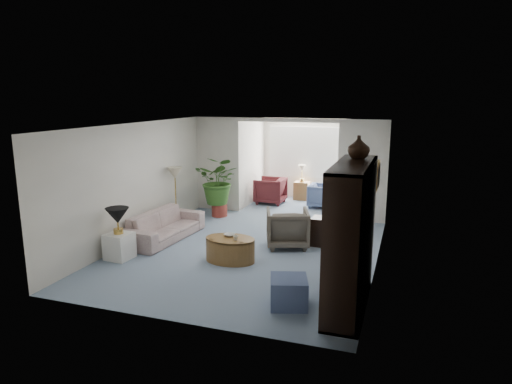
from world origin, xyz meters
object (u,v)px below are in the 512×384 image
(sunroom_chair_blue, at_px, (322,196))
(coffee_bowl, at_px, (230,235))
(coffee_table, at_px, (230,250))
(table_lamp, at_px, (117,216))
(ottoman, at_px, (289,292))
(cabinet_urn, at_px, (359,147))
(floor_lamp, at_px, (175,173))
(framed_picture, at_px, (378,176))
(coffee_cup, at_px, (236,238))
(sofa, at_px, (165,225))
(side_table_dark, at_px, (324,232))
(entertainment_cabinet, at_px, (351,237))
(end_table, at_px, (119,246))
(sunroom_chair_maroon, at_px, (270,190))
(wingback_chair, at_px, (287,228))
(sunroom_table, at_px, (302,191))
(plant_pot, at_px, (220,210))

(sunroom_chair_blue, bearing_deg, coffee_bowl, 169.54)
(coffee_bowl, bearing_deg, coffee_table, -63.43)
(table_lamp, relative_size, sunroom_chair_blue, 0.62)
(ottoman, bearing_deg, cabinet_urn, 43.62)
(floor_lamp, bearing_deg, coffee_bowl, -40.69)
(ottoman, bearing_deg, framed_picture, 61.02)
(coffee_cup, bearing_deg, sofa, 155.90)
(side_table_dark, bearing_deg, floor_lamp, 172.97)
(entertainment_cabinet, xyz_separation_m, cabinet_urn, (0.00, 0.50, 1.24))
(end_table, height_order, cabinet_urn, cabinet_urn)
(side_table_dark, relative_size, sunroom_chair_maroon, 0.72)
(side_table_dark, distance_m, ottoman, 2.92)
(coffee_table, relative_size, wingback_chair, 1.11)
(sunroom_chair_blue, xyz_separation_m, sunroom_table, (-0.75, 0.75, -0.06))
(end_table, bearing_deg, floor_lamp, 93.20)
(wingback_chair, xyz_separation_m, plant_pot, (-2.27, 1.76, -0.23))
(sofa, bearing_deg, entertainment_cabinet, -110.37)
(side_table_dark, bearing_deg, cabinet_urn, -68.22)
(end_table, xyz_separation_m, coffee_bowl, (1.99, 0.66, 0.23))
(cabinet_urn, height_order, ottoman, cabinet_urn)
(coffee_cup, relative_size, sunroom_chair_maroon, 0.12)
(floor_lamp, xyz_separation_m, sunroom_table, (2.27, 3.56, -0.98))
(wingback_chair, bearing_deg, end_table, 12.51)
(sofa, bearing_deg, coffee_bowl, -106.58)
(entertainment_cabinet, xyz_separation_m, sunroom_chair_blue, (-1.51, 5.89, -0.74))
(table_lamp, xyz_separation_m, sunroom_chair_blue, (2.88, 5.30, -0.52))
(ottoman, bearing_deg, coffee_bowl, 135.42)
(table_lamp, distance_m, coffee_cup, 2.27)
(sofa, bearing_deg, cabinet_urn, -104.49)
(coffee_table, distance_m, coffee_cup, 0.32)
(sunroom_chair_maroon, bearing_deg, cabinet_urn, 29.46)
(end_table, bearing_deg, sunroom_chair_blue, 61.51)
(cabinet_urn, bearing_deg, sofa, 161.00)
(framed_picture, bearing_deg, coffee_table, -169.58)
(framed_picture, distance_m, coffee_cup, 2.77)
(sunroom_table, bearing_deg, side_table_dark, -70.69)
(floor_lamp, bearing_deg, entertainment_cabinet, -34.27)
(wingback_chair, distance_m, sunroom_table, 4.37)
(table_lamp, xyz_separation_m, cabinet_urn, (4.39, -0.09, 1.45))
(coffee_table, distance_m, plant_pot, 3.29)
(coffee_cup, bearing_deg, floor_lamp, 138.92)
(table_lamp, relative_size, cabinet_urn, 1.28)
(end_table, xyz_separation_m, plant_pot, (0.56, 3.50, -0.09))
(floor_lamp, bearing_deg, sunroom_chair_maroon, 61.63)
(plant_pot, bearing_deg, sunroom_table, 58.49)
(framed_picture, height_order, table_lamp, framed_picture)
(sofa, xyz_separation_m, ottoman, (3.36, -2.23, -0.09))
(coffee_bowl, xyz_separation_m, sunroom_chair_maroon, (-0.62, 4.65, -0.10))
(coffee_cup, bearing_deg, table_lamp, -168.21)
(coffee_bowl, bearing_deg, framed_picture, 8.09)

